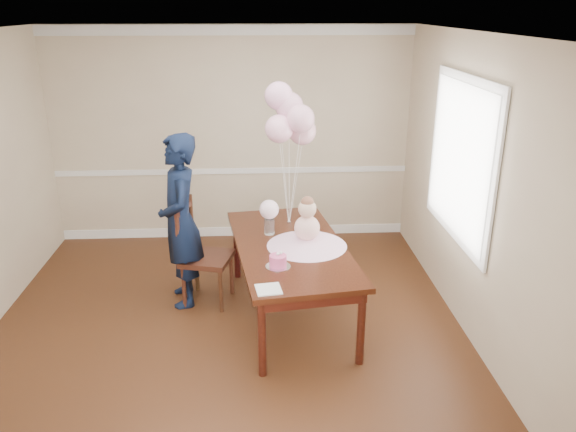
{
  "coord_description": "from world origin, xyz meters",
  "views": [
    {
      "loc": [
        0.31,
        -4.51,
        2.91
      ],
      "look_at": [
        0.6,
        0.41,
        1.05
      ],
      "focal_mm": 35.0,
      "sensor_mm": 36.0,
      "label": 1
    }
  ],
  "objects": [
    {
      "name": "floor",
      "position": [
        0.0,
        0.0,
        0.0
      ],
      "size": [
        4.5,
        5.0,
        0.0
      ],
      "primitive_type": "cube",
      "color": "#32190C",
      "rests_on": "ground"
    },
    {
      "name": "ceiling",
      "position": [
        0.0,
        0.0,
        2.7
      ],
      "size": [
        4.5,
        5.0,
        0.02
      ],
      "primitive_type": "cube",
      "color": "white",
      "rests_on": "wall_back"
    },
    {
      "name": "wall_back",
      "position": [
        0.0,
        2.5,
        1.35
      ],
      "size": [
        4.5,
        0.02,
        2.7
      ],
      "primitive_type": "cube",
      "color": "tan",
      "rests_on": "floor"
    },
    {
      "name": "wall_front",
      "position": [
        0.0,
        -2.5,
        1.35
      ],
      "size": [
        4.5,
        0.02,
        2.7
      ],
      "primitive_type": "cube",
      "color": "tan",
      "rests_on": "floor"
    },
    {
      "name": "wall_right",
      "position": [
        2.25,
        0.0,
        1.35
      ],
      "size": [
        0.02,
        5.0,
        2.7
      ],
      "primitive_type": "cube",
      "color": "tan",
      "rests_on": "floor"
    },
    {
      "name": "chair_rail_trim",
      "position": [
        0.0,
        2.49,
        0.9
      ],
      "size": [
        4.5,
        0.02,
        0.07
      ],
      "primitive_type": "cube",
      "color": "silver",
      "rests_on": "wall_back"
    },
    {
      "name": "crown_molding",
      "position": [
        0.0,
        2.49,
        2.63
      ],
      "size": [
        4.5,
        0.02,
        0.12
      ],
      "primitive_type": "cube",
      "color": "silver",
      "rests_on": "wall_back"
    },
    {
      "name": "baseboard_trim",
      "position": [
        0.0,
        2.49,
        0.06
      ],
      "size": [
        4.5,
        0.02,
        0.12
      ],
      "primitive_type": "cube",
      "color": "white",
      "rests_on": "floor"
    },
    {
      "name": "window_frame",
      "position": [
        2.23,
        0.5,
        1.55
      ],
      "size": [
        0.02,
        1.66,
        1.56
      ],
      "primitive_type": "cube",
      "color": "white",
      "rests_on": "wall_right"
    },
    {
      "name": "window_blinds",
      "position": [
        2.21,
        0.5,
        1.55
      ],
      "size": [
        0.01,
        1.5,
        1.4
      ],
      "primitive_type": "cube",
      "color": "white",
      "rests_on": "wall_right"
    },
    {
      "name": "dining_table_top",
      "position": [
        0.62,
        0.41,
        0.73
      ],
      "size": [
        1.28,
        2.14,
        0.05
      ],
      "primitive_type": "cube",
      "rotation": [
        0.0,
        0.0,
        0.14
      ],
      "color": "black",
      "rests_on": "table_leg_fl"
    },
    {
      "name": "table_apron",
      "position": [
        0.62,
        0.41,
        0.66
      ],
      "size": [
        1.17,
        2.02,
        0.1
      ],
      "primitive_type": "cube",
      "rotation": [
        0.0,
        0.0,
        0.14
      ],
      "color": "black",
      "rests_on": "table_leg_fl"
    },
    {
      "name": "table_leg_fl",
      "position": [
        0.33,
        -0.57,
        0.35
      ],
      "size": [
        0.08,
        0.08,
        0.71
      ],
      "primitive_type": "cylinder",
      "rotation": [
        0.0,
        0.0,
        0.14
      ],
      "color": "black",
      "rests_on": "floor"
    },
    {
      "name": "table_leg_fr",
      "position": [
        1.17,
        -0.45,
        0.35
      ],
      "size": [
        0.08,
        0.08,
        0.71
      ],
      "primitive_type": "cylinder",
      "rotation": [
        0.0,
        0.0,
        0.14
      ],
      "color": "black",
      "rests_on": "floor"
    },
    {
      "name": "table_leg_bl",
      "position": [
        0.07,
        1.27,
        0.35
      ],
      "size": [
        0.08,
        0.08,
        0.71
      ],
      "primitive_type": "cylinder",
      "rotation": [
        0.0,
        0.0,
        0.14
      ],
      "color": "black",
      "rests_on": "floor"
    },
    {
      "name": "table_leg_br",
      "position": [
        0.91,
        1.38,
        0.35
      ],
      "size": [
        0.08,
        0.08,
        0.71
      ],
      "primitive_type": "cylinder",
      "rotation": [
        0.0,
        0.0,
        0.14
      ],
      "color": "black",
      "rests_on": "floor"
    },
    {
      "name": "baby_skirt",
      "position": [
        0.77,
        0.38,
        0.81
      ],
      "size": [
        0.87,
        0.87,
        0.1
      ],
      "primitive_type": "cone",
      "rotation": [
        0.0,
        0.0,
        0.14
      ],
      "color": "#FFBBE0",
      "rests_on": "dining_table_top"
    },
    {
      "name": "baby_torso",
      "position": [
        0.77,
        0.38,
        0.94
      ],
      "size": [
        0.24,
        0.24,
        0.24
      ],
      "primitive_type": "sphere",
      "color": "pink",
      "rests_on": "baby_skirt"
    },
    {
      "name": "baby_head",
      "position": [
        0.77,
        0.38,
        1.13
      ],
      "size": [
        0.17,
        0.17,
        0.17
      ],
      "primitive_type": "sphere",
      "color": "#D7AF94",
      "rests_on": "baby_torso"
    },
    {
      "name": "baby_hair",
      "position": [
        0.77,
        0.38,
        1.19
      ],
      "size": [
        0.12,
        0.12,
        0.12
      ],
      "primitive_type": "sphere",
      "color": "brown",
      "rests_on": "baby_head"
    },
    {
      "name": "cake_platter",
      "position": [
        0.48,
        -0.07,
        0.76
      ],
      "size": [
        0.25,
        0.25,
        0.01
      ],
      "primitive_type": "cylinder",
      "rotation": [
        0.0,
        0.0,
        0.14
      ],
      "color": "silver",
      "rests_on": "dining_table_top"
    },
    {
      "name": "birthday_cake",
      "position": [
        0.48,
        -0.07,
        0.81
      ],
      "size": [
        0.17,
        0.17,
        0.1
      ],
      "primitive_type": "cylinder",
      "rotation": [
        0.0,
        0.0,
        0.14
      ],
      "color": "#D5437F",
      "rests_on": "cake_platter"
    },
    {
      "name": "cake_flower_a",
      "position": [
        0.48,
        -0.07,
        0.88
      ],
      "size": [
        0.03,
        0.03,
        0.03
      ],
      "primitive_type": "sphere",
      "color": "white",
      "rests_on": "birthday_cake"
    },
    {
      "name": "cake_flower_b",
      "position": [
        0.51,
        -0.05,
        0.88
      ],
      "size": [
        0.03,
        0.03,
        0.03
      ],
      "primitive_type": "sphere",
      "color": "white",
      "rests_on": "birthday_cake"
    },
    {
      "name": "rose_vase_near",
      "position": [
        0.42,
        0.69,
        0.84
      ],
      "size": [
        0.11,
        0.11,
        0.16
      ],
      "primitive_type": "cylinder",
      "rotation": [
        0.0,
        0.0,
        0.14
      ],
      "color": "silver",
      "rests_on": "dining_table_top"
    },
    {
      "name": "roses_near",
      "position": [
        0.42,
        0.69,
        1.02
      ],
      "size": [
        0.19,
        0.19,
        0.19
      ],
      "primitive_type": "sphere",
      "color": "#FAD1E0",
      "rests_on": "rose_vase_near"
    },
    {
      "name": "napkin",
      "position": [
        0.39,
        -0.49,
        0.76
      ],
      "size": [
        0.23,
        0.23,
        0.01
      ],
      "primitive_type": "cube",
      "rotation": [
        0.0,
        0.0,
        0.14
      ],
      "color": "white",
      "rests_on": "dining_table_top"
    },
    {
      "name": "balloon_weight",
      "position": [
        0.64,
        0.97,
        0.77
      ],
      "size": [
        0.05,
        0.05,
        0.02
      ],
      "primitive_type": "cylinder",
      "rotation": [
        0.0,
        0.0,
        0.14
      ],
      "color": "silver",
      "rests_on": "dining_table_top"
    },
    {
      "name": "balloon_a",
      "position": [
        0.54,
        0.96,
        1.76
      ],
      "size": [
        0.28,
        0.28,
        0.28
      ],
      "primitive_type": "sphere",
      "color": "#FFB4CF",
      "rests_on": "balloon_ribbon_a"
    },
    {
      "name": "balloon_b",
      "position": [
        0.75,
        0.93,
        1.87
      ],
      "size": [
        0.28,
        0.28,
        0.28
      ],
      "primitive_type": "sphere",
      "color": "#E7A4BC",
      "rests_on": "balloon_ribbon_b"
    },
    {
      "name": "balloon_c",
      "position": [
        0.64,
        1.07,
        1.97
      ],
      "size": [
        0.28,
        0.28,
        0.28
      ],
      "primitive_type": "sphere",
      "color": "#DE9DB8",
      "rests_on": "balloon_ribbon_c"
    },
    {
      "name": "balloon_d",
      "position": [
        0.54,
        1.08,
        2.07
      ],
      "size": [
        0.28,
        0.28,
        0.28
      ],
      "primitive_type": "sphere",
      "color": "#F3ACCF",
      "rests_on": "balloon_ribbon_d"
    },
    {
      "name": "balloon_e",
      "position": [
        0.78,
        1.07,
        1.71
      ],
      "size": [
        0.28,
        0.28,
        0.28
      ],
      "primitive_type": "sphere",
      "color": "#E3A1B3",
      "rests_on": "balloon_ribbon_e"
    },
    {
      "name": "balloon_ribbon_a",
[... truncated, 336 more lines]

